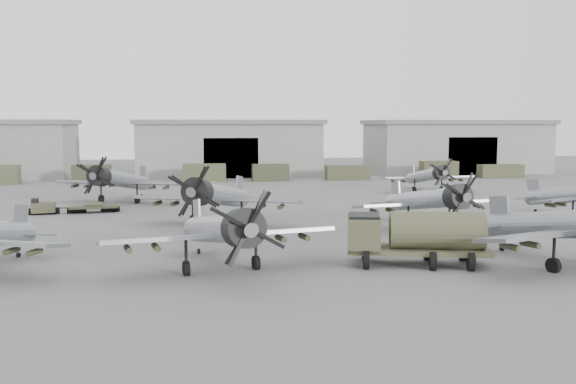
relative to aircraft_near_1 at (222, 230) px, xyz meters
name	(u,v)px	position (x,y,z in m)	size (l,w,h in m)	color
ground	(286,249)	(4.36, 5.94, -2.37)	(220.00, 220.00, 0.00)	#5A5A58
hangar_center	(228,147)	(4.36, 67.90, 2.00)	(29.00, 14.80, 8.70)	gray
hangar_right	(455,146)	(42.36, 67.90, 2.00)	(29.00, 14.80, 8.70)	gray
support_truck_2	(92,174)	(-15.00, 55.94, -1.11)	(5.09, 2.20, 2.51)	#353B26
support_truck_3	(204,173)	(0.24, 55.94, -1.12)	(5.98, 2.20, 2.49)	#47482F
support_truck_4	(270,172)	(9.61, 55.94, -1.18)	(5.18, 2.20, 2.37)	#393B27
support_truck_5	(348,173)	(20.88, 55.94, -1.33)	(6.39, 2.20, 2.09)	#42422B
support_truck_6	(439,170)	(34.77, 55.94, -1.08)	(5.38, 2.20, 2.58)	#3F3F29
support_truck_7	(500,171)	(44.51, 55.94, -1.38)	(6.64, 2.20, 1.97)	#45472E
aircraft_near_1	(222,230)	(0.00, 0.00, 0.00)	(13.11, 11.80, 5.21)	#9D9FA5
aircraft_mid_1	(216,195)	(0.33, 16.03, 0.09)	(13.36, 12.08, 5.42)	gray
aircraft_mid_2	(430,200)	(16.68, 12.63, -0.15)	(12.28, 11.05, 4.87)	#92949A
aircraft_far_0	(118,180)	(-8.97, 32.63, 0.03)	(13.10, 11.82, 5.28)	gray
aircraft_far_1	(429,175)	(26.09, 37.46, -0.34)	(11.17, 10.05, 4.47)	#9FA2A7
fuel_tanker	(416,234)	(11.06, 0.31, -0.59)	(8.42, 4.48, 3.09)	#4B4A31
tug_trailer	(63,207)	(-13.11, 25.41, -1.81)	(7.59, 2.44, 1.51)	#413F2A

